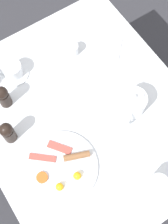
# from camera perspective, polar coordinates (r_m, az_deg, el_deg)

# --- Properties ---
(ground_plane) EXTENTS (8.00, 8.00, 0.00)m
(ground_plane) POSITION_cam_1_polar(r_m,az_deg,el_deg) (2.00, 0.00, -7.94)
(ground_plane) COLOR #333338
(table) EXTENTS (0.89, 1.06, 0.70)m
(table) POSITION_cam_1_polar(r_m,az_deg,el_deg) (1.40, 0.00, -1.41)
(table) COLOR silver
(table) RESTS_ON ground_plane
(breakfast_plate) EXTENTS (0.30, 0.30, 0.04)m
(breakfast_plate) POSITION_cam_1_polar(r_m,az_deg,el_deg) (1.26, -4.26, -10.09)
(breakfast_plate) COLOR white
(breakfast_plate) RESTS_ON table
(teapot_near) EXTENTS (0.16, 0.15, 0.13)m
(teapot_near) POSITION_cam_1_polar(r_m,az_deg,el_deg) (1.31, 8.82, 1.57)
(teapot_near) COLOR white
(teapot_near) RESTS_ON table
(teacup_with_saucer_left) EXTENTS (0.13, 0.13, 0.07)m
(teacup_with_saucer_left) POSITION_cam_1_polar(r_m,az_deg,el_deg) (1.43, -12.92, 7.39)
(teacup_with_saucer_left) COLOR white
(teacup_with_saucer_left) RESTS_ON table
(water_glass_tall) EXTENTS (0.07, 0.07, 0.10)m
(water_glass_tall) POSITION_cam_1_polar(r_m,az_deg,el_deg) (1.23, 13.16, -12.88)
(water_glass_tall) COLOR white
(water_glass_tall) RESTS_ON table
(creamer_jug) EXTENTS (0.08, 0.05, 0.06)m
(creamer_jug) POSITION_cam_1_polar(r_m,az_deg,el_deg) (1.45, -2.16, 11.33)
(creamer_jug) COLOR white
(creamer_jug) RESTS_ON table
(pepper_grinder) EXTENTS (0.05, 0.05, 0.12)m
(pepper_grinder) POSITION_cam_1_polar(r_m,az_deg,el_deg) (1.34, -14.57, 2.80)
(pepper_grinder) COLOR black
(pepper_grinder) RESTS_ON table
(salt_grinder) EXTENTS (0.05, 0.05, 0.12)m
(salt_grinder) POSITION_cam_1_polar(r_m,az_deg,el_deg) (1.27, -13.77, -3.64)
(salt_grinder) COLOR black
(salt_grinder) RESTS_ON table
(napkin_folded) EXTENTS (0.16, 0.16, 0.01)m
(napkin_folded) POSITION_cam_1_polar(r_m,az_deg,el_deg) (1.49, 4.74, 11.62)
(napkin_folded) COLOR white
(napkin_folded) RESTS_ON table
(knife_by_plate) EXTENTS (0.17, 0.14, 0.00)m
(knife_by_plate) POSITION_cam_1_polar(r_m,az_deg,el_deg) (1.36, -5.96, 1.94)
(knife_by_plate) COLOR silver
(knife_by_plate) RESTS_ON table
(spoon_for_tea) EXTENTS (0.04, 0.15, 0.00)m
(spoon_for_tea) POSITION_cam_1_polar(r_m,az_deg,el_deg) (1.55, -1.95, 14.92)
(spoon_for_tea) COLOR silver
(spoon_for_tea) RESTS_ON table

